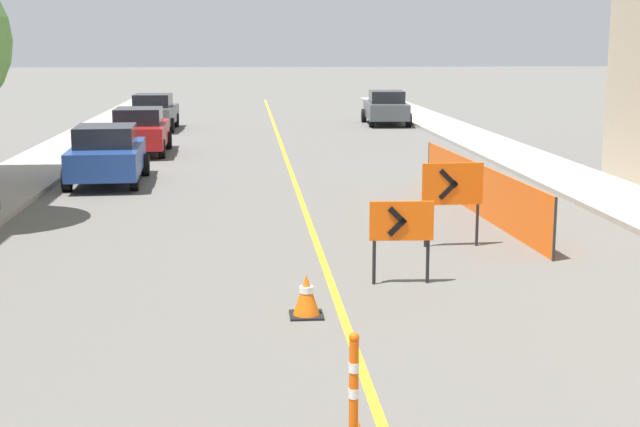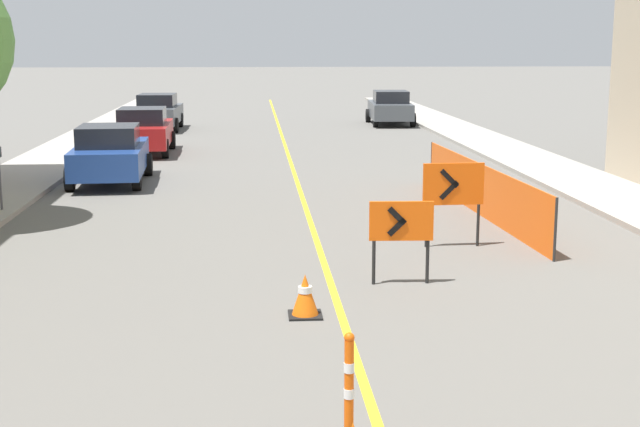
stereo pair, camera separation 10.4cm
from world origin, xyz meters
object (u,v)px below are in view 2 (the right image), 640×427
parked_car_curb_near (110,154)px  arrow_barricade_primary (401,225)px  parked_car_curb_far (158,112)px  parked_car_curb_mid (143,131)px  traffic_cone_fourth (305,296)px  arrow_barricade_secondary (453,187)px  delineator_post_rear (349,394)px  parked_car_opposite_side (390,108)px

parked_car_curb_near → arrow_barricade_primary: bearing=-63.2°
parked_car_curb_near → parked_car_curb_far: 15.22m
arrow_barricade_primary → parked_car_curb_mid: 18.49m
parked_car_curb_near → parked_car_curb_mid: bearing=86.1°
traffic_cone_fourth → arrow_barricade_secondary: arrow_barricade_secondary is taller
arrow_barricade_secondary → parked_car_curb_far: 24.80m
traffic_cone_fourth → parked_car_curb_mid: bearing=103.2°
delineator_post_rear → arrow_barricade_secondary: (2.83, 8.11, 0.67)m
delineator_post_rear → parked_car_curb_far: 32.03m
parked_car_opposite_side → parked_car_curb_mid: bearing=-131.1°
parked_car_curb_far → parked_car_curb_mid: bearing=-86.3°
delineator_post_rear → arrow_barricade_primary: arrow_barricade_primary is taller
arrow_barricade_primary → arrow_barricade_secondary: (1.40, 2.54, 0.17)m
delineator_post_rear → arrow_barricade_secondary: bearing=70.8°
delineator_post_rear → arrow_barricade_primary: size_ratio=0.81×
delineator_post_rear → arrow_barricade_secondary: size_ratio=0.68×
parked_car_opposite_side → parked_car_curb_near: bearing=-117.9°
delineator_post_rear → parked_car_opposite_side: 33.93m
arrow_barricade_primary → parked_car_opposite_side: 28.21m
delineator_post_rear → parked_car_curb_mid: size_ratio=0.25×
parked_car_curb_near → arrow_barricade_secondary: bearing=-50.5°
arrow_barricade_secondary → parked_car_curb_near: 11.25m
arrow_barricade_primary → parked_car_curb_near: bearing=122.5°
parked_car_curb_mid → parked_car_opposite_side: same height
arrow_barricade_primary → parked_car_curb_far: bearing=106.7°
parked_car_curb_far → parked_car_curb_near: bearing=-87.8°
arrow_barricade_secondary → parked_car_curb_near: size_ratio=0.36×
parked_car_curb_mid → arrow_barricade_primary: bearing=-72.5°
parked_car_curb_far → parked_car_opposite_side: 10.73m
arrow_barricade_secondary → parked_car_curb_far: size_ratio=0.36×
traffic_cone_fourth → parked_car_curb_far: parked_car_curb_far is taller
arrow_barricade_secondary → delineator_post_rear: bearing=-111.7°
arrow_barricade_primary → parked_car_curb_far: parked_car_curb_far is taller
delineator_post_rear → parked_car_curb_mid: 23.50m
arrow_barricade_primary → parked_car_curb_near: 12.48m
traffic_cone_fourth → arrow_barricade_primary: size_ratio=0.45×
arrow_barricade_secondary → parked_car_opposite_side: parked_car_opposite_side is taller
parked_car_curb_near → parked_car_curb_mid: 6.62m
arrow_barricade_secondary → parked_car_curb_near: (-7.58, 8.30, -0.33)m
traffic_cone_fourth → arrow_barricade_secondary: bearing=54.0°
arrow_barricade_secondary → parked_car_opposite_side: 25.51m
arrow_barricade_secondary → parked_car_curb_far: parked_car_curb_far is taller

